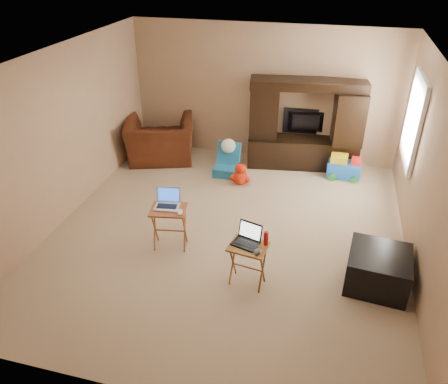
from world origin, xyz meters
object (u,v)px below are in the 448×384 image
(child_rocker, at_px, (227,160))
(mouse_right, at_px, (257,252))
(laptop_right, at_px, (246,236))
(tray_table_left, at_px, (170,228))
(tray_table_right, at_px, (248,265))
(plush_toy, at_px, (240,174))
(laptop_left, at_px, (166,200))
(water_bottle, at_px, (266,238))
(television, at_px, (306,123))
(recliner, at_px, (160,140))
(entertainment_center, at_px, (305,125))
(ottoman, at_px, (378,269))
(mouse_left, at_px, (180,212))
(push_toy, at_px, (344,167))

(child_rocker, distance_m, mouse_right, 3.10)
(child_rocker, bearing_deg, laptop_right, -71.21)
(tray_table_left, distance_m, tray_table_right, 1.28)
(plush_toy, bearing_deg, laptop_left, -106.49)
(child_rocker, distance_m, water_bottle, 2.95)
(television, bearing_deg, water_bottle, 82.90)
(television, distance_m, laptop_left, 3.51)
(laptop_left, bearing_deg, tray_table_right, -30.13)
(child_rocker, relative_size, plush_toy, 1.39)
(television, bearing_deg, recliner, 7.85)
(entertainment_center, height_order, ottoman, entertainment_center)
(tray_table_right, xyz_separation_m, mouse_left, (-1.00, 0.40, 0.35))
(plush_toy, height_order, mouse_left, mouse_left)
(laptop_left, xyz_separation_m, mouse_left, (0.22, -0.10, -0.09))
(child_rocker, xyz_separation_m, tray_table_right, (0.97, -2.76, 0.01))
(push_toy, distance_m, water_bottle, 3.25)
(television, relative_size, tray_table_left, 1.35)
(plush_toy, relative_size, tray_table_right, 0.70)
(push_toy, bearing_deg, recliner, -174.92)
(laptop_right, bearing_deg, ottoman, 28.98)
(recliner, bearing_deg, child_rocker, 149.55)
(laptop_left, distance_m, water_bottle, 1.48)
(water_bottle, bearing_deg, tray_table_right, -157.66)
(laptop_left, height_order, mouse_right, laptop_left)
(television, xyz_separation_m, child_rocker, (-1.28, -0.90, -0.51))
(television, xyz_separation_m, push_toy, (0.79, -0.49, -0.57))
(child_rocker, distance_m, laptop_right, 2.92)
(laptop_left, relative_size, mouse_left, 2.58)
(ottoman, distance_m, tray_table_right, 1.60)
(entertainment_center, xyz_separation_m, tray_table_left, (-1.50, -2.99, -0.51))
(mouse_left, bearing_deg, water_bottle, -15.10)
(entertainment_center, distance_m, child_rocker, 1.56)
(push_toy, bearing_deg, laptop_left, -128.06)
(ottoman, distance_m, water_bottle, 1.46)
(television, xyz_separation_m, ottoman, (1.24, -3.28, -0.56))
(entertainment_center, xyz_separation_m, mouse_right, (-0.18, -3.58, -0.22))
(recliner, relative_size, child_rocker, 2.20)
(mouse_left, bearing_deg, child_rocker, 89.18)
(water_bottle, bearing_deg, push_toy, 73.69)
(mouse_right, bearing_deg, tray_table_right, 137.38)
(recliner, height_order, push_toy, recliner)
(tray_table_right, relative_size, laptop_left, 1.79)
(child_rocker, relative_size, mouse_left, 4.52)
(plush_toy, xyz_separation_m, tray_table_right, (0.64, -2.46, 0.09))
(television, relative_size, laptop_left, 2.59)
(television, height_order, laptop_left, television)
(mouse_right, bearing_deg, mouse_left, 155.21)
(water_bottle, bearing_deg, plush_toy, 109.36)
(recliner, distance_m, plush_toy, 1.82)
(tray_table_right, bearing_deg, mouse_right, -33.96)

